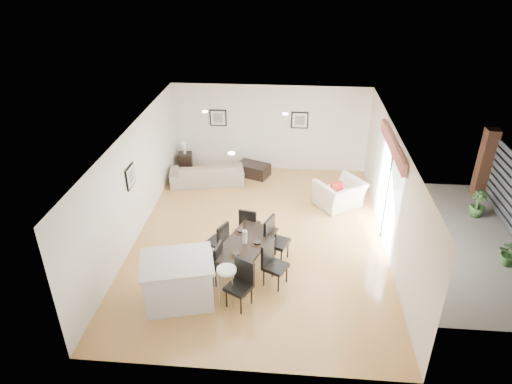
# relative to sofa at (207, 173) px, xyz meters

# --- Properties ---
(ground) EXTENTS (8.00, 8.00, 0.00)m
(ground) POSITION_rel_sofa_xyz_m (1.81, -2.81, -0.32)
(ground) COLOR #B07A48
(ground) RESTS_ON ground
(wall_back) EXTENTS (6.00, 0.04, 2.70)m
(wall_back) POSITION_rel_sofa_xyz_m (1.81, 1.19, 1.03)
(wall_back) COLOR white
(wall_back) RESTS_ON ground
(wall_front) EXTENTS (6.00, 0.04, 2.70)m
(wall_front) POSITION_rel_sofa_xyz_m (1.81, -6.81, 1.03)
(wall_front) COLOR white
(wall_front) RESTS_ON ground
(wall_left) EXTENTS (0.04, 8.00, 2.70)m
(wall_left) POSITION_rel_sofa_xyz_m (-1.19, -2.81, 1.03)
(wall_left) COLOR white
(wall_left) RESTS_ON ground
(wall_right) EXTENTS (0.04, 8.00, 2.70)m
(wall_right) POSITION_rel_sofa_xyz_m (4.81, -2.81, 1.03)
(wall_right) COLOR white
(wall_right) RESTS_ON ground
(ceiling) EXTENTS (6.00, 8.00, 0.02)m
(ceiling) POSITION_rel_sofa_xyz_m (1.81, -2.81, 2.38)
(ceiling) COLOR white
(ceiling) RESTS_ON wall_back
(sofa) EXTENTS (2.31, 1.27, 0.64)m
(sofa) POSITION_rel_sofa_xyz_m (0.00, 0.00, 0.00)
(sofa) COLOR gray
(sofa) RESTS_ON ground
(armchair) EXTENTS (1.53, 1.50, 0.75)m
(armchair) POSITION_rel_sofa_xyz_m (3.85, -1.08, 0.06)
(armchair) COLOR white
(armchair) RESTS_ON ground
(courtyard_plant_a) EXTENTS (0.67, 0.62, 0.60)m
(courtyard_plant_a) POSITION_rel_sofa_xyz_m (7.44, -3.40, -0.02)
(courtyard_plant_a) COLOR #37622A
(courtyard_plant_a) RESTS_ON ground
(courtyard_plant_b) EXTENTS (0.49, 0.49, 0.71)m
(courtyard_plant_b) POSITION_rel_sofa_xyz_m (7.42, -1.30, 0.03)
(courtyard_plant_b) COLOR #37622A
(courtyard_plant_b) RESTS_ON ground
(dining_table) EXTENTS (1.39, 1.90, 0.71)m
(dining_table) POSITION_rel_sofa_xyz_m (1.59, -4.09, 0.32)
(dining_table) COLOR black
(dining_table) RESTS_ON ground
(dining_chair_wnear) EXTENTS (0.50, 0.50, 0.95)m
(dining_chair_wnear) POSITION_rel_sofa_xyz_m (0.99, -4.53, 0.21)
(dining_chair_wnear) COLOR black
(dining_chair_wnear) RESTS_ON ground
(dining_chair_wfar) EXTENTS (0.55, 0.55, 0.91)m
(dining_chair_wfar) POSITION_rel_sofa_xyz_m (0.97, -3.70, 0.19)
(dining_chair_wfar) COLOR black
(dining_chair_wfar) RESTS_ON ground
(dining_chair_enear) EXTENTS (0.60, 0.60, 1.00)m
(dining_chair_enear) POSITION_rel_sofa_xyz_m (2.19, -4.48, 0.24)
(dining_chair_enear) COLOR black
(dining_chair_enear) RESTS_ON ground
(dining_chair_efar) EXTENTS (0.61, 0.61, 1.05)m
(dining_chair_efar) POSITION_rel_sofa_xyz_m (2.19, -3.63, 0.27)
(dining_chair_efar) COLOR black
(dining_chair_efar) RESTS_ON ground
(dining_chair_head) EXTENTS (0.61, 0.61, 1.00)m
(dining_chair_head) POSITION_rel_sofa_xyz_m (1.63, -5.15, 0.24)
(dining_chair_head) COLOR black
(dining_chair_head) RESTS_ON ground
(dining_chair_foot) EXTENTS (0.50, 0.50, 0.94)m
(dining_chair_foot) POSITION_rel_sofa_xyz_m (1.57, -3.03, 0.21)
(dining_chair_foot) COLOR black
(dining_chair_foot) RESTS_ON ground
(vase) EXTENTS (0.72, 1.17, 0.66)m
(vase) POSITION_rel_sofa_xyz_m (1.59, -4.09, 0.69)
(vase) COLOR white
(vase) RESTS_ON dining_table
(coffee_table) EXTENTS (1.12, 0.91, 0.39)m
(coffee_table) POSITION_rel_sofa_xyz_m (1.34, 0.60, -0.12)
(coffee_table) COLOR black
(coffee_table) RESTS_ON ground
(side_table) EXTENTS (0.48, 0.48, 0.56)m
(side_table) POSITION_rel_sofa_xyz_m (-0.84, 0.84, -0.04)
(side_table) COLOR black
(side_table) RESTS_ON ground
(table_lamp) EXTENTS (0.18, 0.18, 0.35)m
(table_lamp) POSITION_rel_sofa_xyz_m (-0.84, 0.84, 0.47)
(table_lamp) COLOR white
(table_lamp) RESTS_ON side_table
(cushion) EXTENTS (0.35, 0.25, 0.34)m
(cushion) POSITION_rel_sofa_xyz_m (3.74, -1.19, 0.28)
(cushion) COLOR #A41C15
(cushion) RESTS_ON armchair
(kitchen_island) EXTENTS (1.63, 1.41, 0.98)m
(kitchen_island) POSITION_rel_sofa_xyz_m (0.38, -5.17, 0.18)
(kitchen_island) COLOR silver
(kitchen_island) RESTS_ON ground
(bar_stool) EXTENTS (0.39, 0.39, 0.85)m
(bar_stool) POSITION_rel_sofa_xyz_m (1.35, -5.17, 0.41)
(bar_stool) COLOR white
(bar_stool) RESTS_ON ground
(framed_print_back_left) EXTENTS (0.52, 0.04, 0.52)m
(framed_print_back_left) POSITION_rel_sofa_xyz_m (0.21, 1.16, 1.33)
(framed_print_back_left) COLOR black
(framed_print_back_left) RESTS_ON wall_back
(framed_print_back_right) EXTENTS (0.52, 0.04, 0.52)m
(framed_print_back_right) POSITION_rel_sofa_xyz_m (2.71, 1.16, 1.33)
(framed_print_back_right) COLOR black
(framed_print_back_right) RESTS_ON wall_back
(framed_print_left_wall) EXTENTS (0.04, 0.52, 0.52)m
(framed_print_left_wall) POSITION_rel_sofa_xyz_m (-1.16, -3.01, 1.33)
(framed_print_left_wall) COLOR black
(framed_print_left_wall) RESTS_ON wall_left
(sliding_door) EXTENTS (0.12, 2.70, 2.57)m
(sliding_door) POSITION_rel_sofa_xyz_m (4.77, -2.51, 1.35)
(sliding_door) COLOR white
(sliding_door) RESTS_ON wall_right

